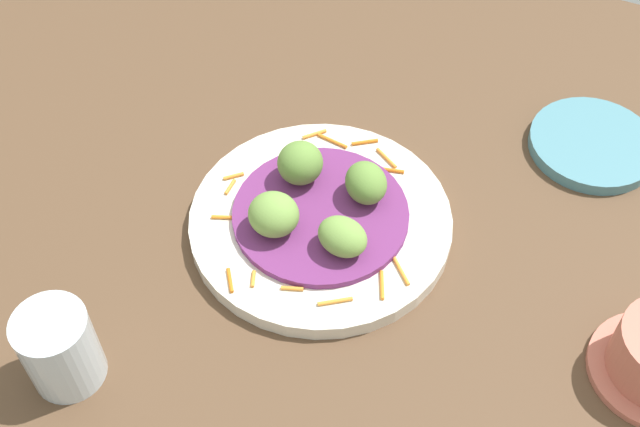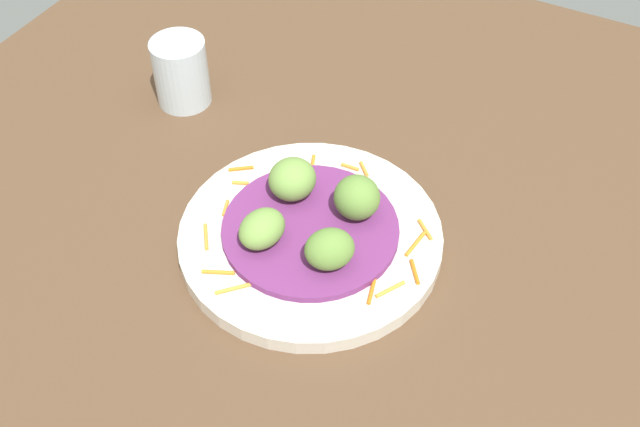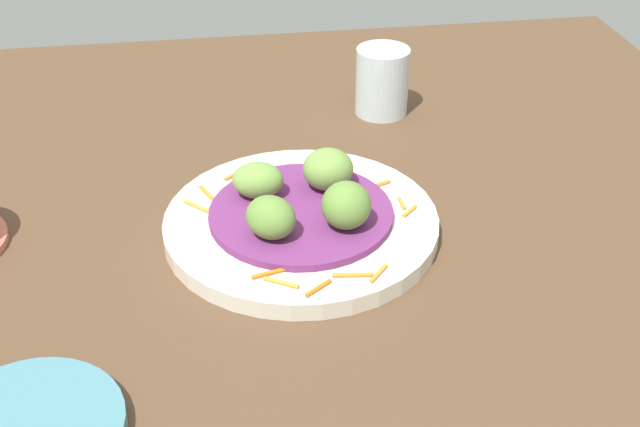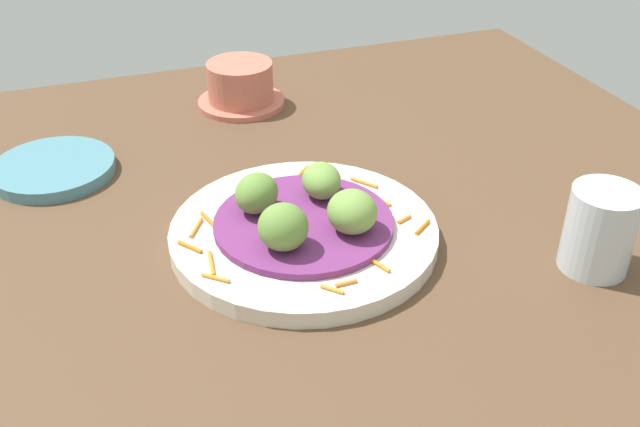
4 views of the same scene
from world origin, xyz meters
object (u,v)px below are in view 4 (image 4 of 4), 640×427
at_px(guac_scoop_back, 321,180).
at_px(guac_scoop_left, 257,193).
at_px(water_glass, 600,230).
at_px(main_plate, 304,233).
at_px(guac_scoop_center, 283,227).
at_px(guac_scoop_right, 352,212).
at_px(side_plate_small, 54,169).
at_px(terracotta_bowl, 240,86).

bearing_deg(guac_scoop_back, guac_scoop_left, 94.52).
relative_size(guac_scoop_left, water_glass, 0.58).
bearing_deg(main_plate, water_glass, -118.51).
relative_size(main_plate, guac_scoop_back, 5.29).
relative_size(guac_scoop_center, guac_scoop_back, 0.93).
distance_m(main_plate, water_glass, 0.29).
relative_size(guac_scoop_center, guac_scoop_right, 0.93).
xyz_separation_m(guac_scoop_left, side_plate_small, (0.20, 0.20, -0.04)).
height_order(guac_scoop_right, side_plate_small, guac_scoop_right).
height_order(guac_scoop_right, water_glass, water_glass).
bearing_deg(terracotta_bowl, guac_scoop_center, 171.40).
distance_m(guac_scoop_center, guac_scoop_back, 0.11).
bearing_deg(terracotta_bowl, guac_scoop_back, -178.55).
height_order(guac_scoop_center, guac_scoop_right, guac_scoop_center).
relative_size(guac_scoop_center, water_glass, 0.57).
distance_m(guac_scoop_left, guac_scoop_back, 0.07).
height_order(main_plate, guac_scoop_right, guac_scoop_right).
xyz_separation_m(guac_scoop_left, water_glass, (-0.17, -0.30, -0.00)).
height_order(guac_scoop_back, terracotta_bowl, same).
distance_m(guac_scoop_left, water_glass, 0.34).
bearing_deg(guac_scoop_right, guac_scoop_left, 49.52).
bearing_deg(guac_scoop_left, side_plate_small, 44.47).
bearing_deg(side_plate_small, guac_scoop_left, -135.53).
relative_size(guac_scoop_right, guac_scoop_back, 1.00).
xyz_separation_m(main_plate, guac_scoop_right, (-0.03, -0.04, 0.04)).
bearing_deg(guac_scoop_center, side_plate_small, 36.54).
distance_m(guac_scoop_right, guac_scoop_back, 0.07).
bearing_deg(guac_scoop_center, guac_scoop_right, -85.48).
bearing_deg(water_glass, guac_scoop_center, 71.09).
distance_m(main_plate, guac_scoop_back, 0.06).
xyz_separation_m(side_plate_small, water_glass, (-0.38, -0.50, 0.04)).
bearing_deg(main_plate, guac_scoop_right, -130.48).
bearing_deg(water_glass, guac_scoop_back, 51.16).
xyz_separation_m(guac_scoop_center, guac_scoop_back, (0.08, -0.07, -0.01)).
bearing_deg(guac_scoop_left, guac_scoop_right, -130.48).
relative_size(guac_scoop_right, terracotta_bowl, 0.43).
bearing_deg(guac_scoop_left, guac_scoop_back, -85.48).
xyz_separation_m(guac_scoop_center, guac_scoop_right, (0.01, -0.07, -0.00)).
relative_size(main_plate, guac_scoop_left, 5.53).
relative_size(guac_scoop_left, guac_scoop_back, 0.96).
distance_m(guac_scoop_back, side_plate_small, 0.34).
relative_size(main_plate, guac_scoop_center, 5.66).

